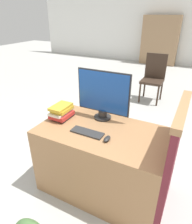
% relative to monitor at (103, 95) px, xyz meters
% --- Properties ---
extents(ground_plane, '(20.00, 20.00, 0.00)m').
position_rel_monitor_xyz_m(ground_plane, '(0.11, -0.59, -1.02)').
color(ground_plane, '#B2B2AD').
extents(wall_back, '(12.00, 0.06, 2.80)m').
position_rel_monitor_xyz_m(wall_back, '(0.11, 6.38, 0.38)').
color(wall_back, white).
rests_on(wall_back, ground_plane).
extents(desk, '(1.26, 0.72, 0.75)m').
position_rel_monitor_xyz_m(desk, '(0.11, -0.23, -0.64)').
color(desk, '#9E7047').
rests_on(desk, ground_plane).
extents(carrel_divider, '(0.07, 0.74, 1.15)m').
position_rel_monitor_xyz_m(carrel_divider, '(0.77, -0.22, -0.43)').
color(carrel_divider, maroon).
rests_on(carrel_divider, ground_plane).
extents(monitor, '(0.57, 0.18, 0.52)m').
position_rel_monitor_xyz_m(monitor, '(0.00, 0.00, 0.00)').
color(monitor, '#282828').
rests_on(monitor, desk).
extents(keyboard, '(0.32, 0.11, 0.02)m').
position_rel_monitor_xyz_m(keyboard, '(0.00, -0.34, -0.26)').
color(keyboard, '#2D2D2D').
rests_on(keyboard, desk).
extents(mouse, '(0.05, 0.10, 0.04)m').
position_rel_monitor_xyz_m(mouse, '(0.22, -0.37, -0.24)').
color(mouse, '#262626').
rests_on(mouse, desk).
extents(book_stack, '(0.18, 0.27, 0.15)m').
position_rel_monitor_xyz_m(book_stack, '(-0.39, -0.20, -0.19)').
color(book_stack, '#232328').
rests_on(book_stack, desk).
extents(far_chair, '(0.44, 0.44, 1.00)m').
position_rel_monitor_xyz_m(far_chair, '(-0.02, 2.56, -0.46)').
color(far_chair, '#38281E').
rests_on(far_chair, ground_plane).
extents(bookshelf_far, '(1.29, 0.32, 1.69)m').
position_rel_monitor_xyz_m(bookshelf_far, '(-0.67, 6.14, -0.17)').
color(bookshelf_far, '#9E7A56').
rests_on(bookshelf_far, ground_plane).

